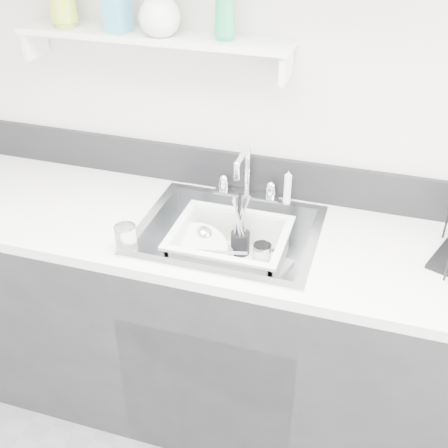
% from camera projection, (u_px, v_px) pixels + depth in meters
% --- Properties ---
extents(room_shell, '(3.50, 3.00, 2.60)m').
position_uv_depth(room_shell, '(93.00, 110.00, 0.95)').
color(room_shell, silver).
rests_on(room_shell, ground).
extents(counter_run, '(3.20, 0.62, 0.92)m').
position_uv_depth(counter_run, '(228.00, 325.00, 2.26)').
color(counter_run, black).
rests_on(counter_run, ground).
extents(backsplash, '(3.20, 0.02, 0.16)m').
position_uv_depth(backsplash, '(250.00, 174.00, 2.21)').
color(backsplash, black).
rests_on(backsplash, counter_run).
extents(sink, '(0.64, 0.52, 0.20)m').
position_uv_depth(sink, '(228.00, 251.00, 2.06)').
color(sink, silver).
rests_on(sink, counter_run).
extents(faucet, '(0.26, 0.18, 0.23)m').
position_uv_depth(faucet, '(246.00, 184.00, 2.18)').
color(faucet, silver).
rests_on(faucet, counter_run).
extents(side_sprayer, '(0.03, 0.03, 0.14)m').
position_uv_depth(side_sprayer, '(288.00, 187.00, 2.14)').
color(side_sprayer, white).
rests_on(side_sprayer, counter_run).
extents(wall_shelf, '(1.00, 0.16, 0.12)m').
position_uv_depth(wall_shelf, '(152.00, 39.00, 1.96)').
color(wall_shelf, silver).
rests_on(wall_shelf, room_shell).
extents(wash_tub, '(0.50, 0.45, 0.16)m').
position_uv_depth(wash_tub, '(230.00, 249.00, 2.07)').
color(wash_tub, white).
rests_on(wash_tub, sink).
extents(plate_stack, '(0.27, 0.26, 0.11)m').
position_uv_depth(plate_stack, '(200.00, 255.00, 2.10)').
color(plate_stack, white).
rests_on(plate_stack, wash_tub).
extents(utensil_cup, '(0.07, 0.07, 0.24)m').
position_uv_depth(utensil_cup, '(240.00, 241.00, 2.13)').
color(utensil_cup, black).
rests_on(utensil_cup, wash_tub).
extents(ladle, '(0.25, 0.32, 0.09)m').
position_uv_depth(ladle, '(208.00, 251.00, 2.09)').
color(ladle, silver).
rests_on(ladle, wash_tub).
extents(tumbler_in_tub, '(0.08, 0.08, 0.10)m').
position_uv_depth(tumbler_in_tub, '(262.00, 256.00, 2.06)').
color(tumbler_in_tub, white).
rests_on(tumbler_in_tub, wash_tub).
extents(tumbler_counter, '(0.09, 0.09, 0.10)m').
position_uv_depth(tumbler_counter, '(126.00, 239.00, 1.88)').
color(tumbler_counter, white).
rests_on(tumbler_counter, counter_run).
extents(bowl_small, '(0.15, 0.15, 0.04)m').
position_uv_depth(bowl_small, '(248.00, 281.00, 1.99)').
color(bowl_small, white).
rests_on(bowl_small, wash_tub).
extents(soap_bottle_b, '(0.09, 0.10, 0.17)m').
position_uv_depth(soap_bottle_b, '(117.00, 6.00, 1.92)').
color(soap_bottle_b, '#46A5C1').
rests_on(soap_bottle_b, wall_shelf).
extents(soap_bottle_c, '(0.15, 0.15, 0.18)m').
position_uv_depth(soap_bottle_c, '(159.00, 8.00, 1.87)').
color(soap_bottle_c, silver).
rests_on(soap_bottle_c, wall_shelf).
extents(soap_bottle_d, '(0.08, 0.08, 0.19)m').
position_uv_depth(soap_bottle_d, '(225.00, 11.00, 1.83)').
color(soap_bottle_d, '#249560').
rests_on(soap_bottle_d, wall_shelf).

